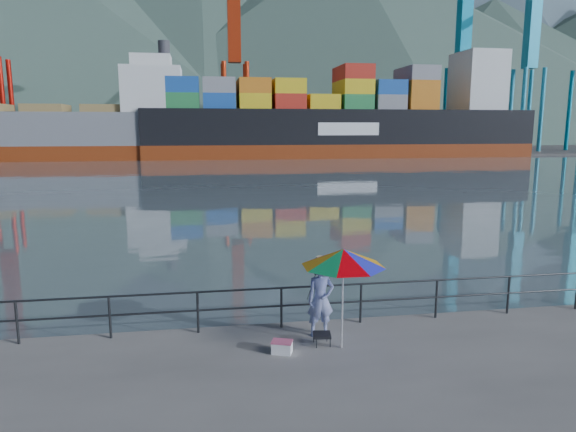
% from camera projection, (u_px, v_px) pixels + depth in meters
% --- Properties ---
extents(harbor_water, '(500.00, 280.00, 0.00)m').
position_uv_depth(harbor_water, '(207.00, 145.00, 137.12)').
color(harbor_water, slate).
rests_on(harbor_water, ground).
extents(far_dock, '(200.00, 40.00, 0.40)m').
position_uv_depth(far_dock, '(258.00, 151.00, 102.73)').
color(far_dock, '#514F4C').
rests_on(far_dock, ground).
extents(guardrail, '(22.00, 0.06, 1.03)m').
position_uv_depth(guardrail, '(240.00, 309.00, 12.28)').
color(guardrail, '#2D3033').
rests_on(guardrail, ground).
extents(mountains, '(600.00, 332.80, 80.00)m').
position_uv_depth(mountains, '(298.00, 52.00, 212.76)').
color(mountains, '#385147').
rests_on(mountains, ground).
extents(port_cranes, '(116.00, 28.00, 38.40)m').
position_uv_depth(port_cranes, '(376.00, 65.00, 94.56)').
color(port_cranes, '#B01209').
rests_on(port_cranes, ground).
extents(container_stacks, '(58.00, 8.40, 7.80)m').
position_uv_depth(container_stacks, '(378.00, 136.00, 106.93)').
color(container_stacks, red).
rests_on(container_stacks, ground).
extents(fisherman, '(0.67, 0.47, 1.76)m').
position_uv_depth(fisherman, '(321.00, 299.00, 11.90)').
color(fisherman, '#2D4095').
rests_on(fisherman, ground).
extents(beach_umbrella, '(2.42, 2.42, 2.25)m').
position_uv_depth(beach_umbrella, '(343.00, 258.00, 11.02)').
color(beach_umbrella, white).
rests_on(beach_umbrella, ground).
extents(folding_stool, '(0.45, 0.45, 0.26)m').
position_uv_depth(folding_stool, '(322.00, 339.00, 11.51)').
color(folding_stool, black).
rests_on(folding_stool, ground).
extents(cooler_bag, '(0.50, 0.41, 0.25)m').
position_uv_depth(cooler_bag, '(282.00, 348.00, 11.08)').
color(cooler_bag, white).
rests_on(cooler_bag, ground).
extents(fishing_rod, '(0.18, 1.77, 1.25)m').
position_uv_depth(fishing_rod, '(311.00, 322.00, 12.87)').
color(fishing_rod, black).
rests_on(fishing_rod, ground).
extents(bulk_carrier, '(49.22, 8.52, 14.50)m').
position_uv_depth(bulk_carrier, '(63.00, 131.00, 79.33)').
color(bulk_carrier, maroon).
rests_on(bulk_carrier, ground).
extents(container_ship, '(64.77, 10.80, 18.10)m').
position_uv_depth(container_ship, '(350.00, 121.00, 87.01)').
color(container_ship, maroon).
rests_on(container_ship, ground).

